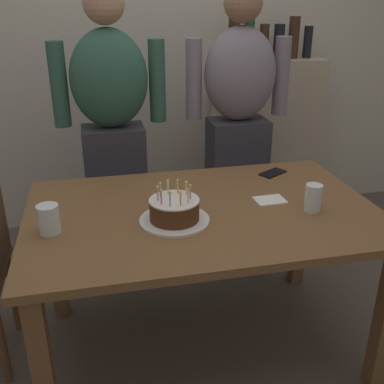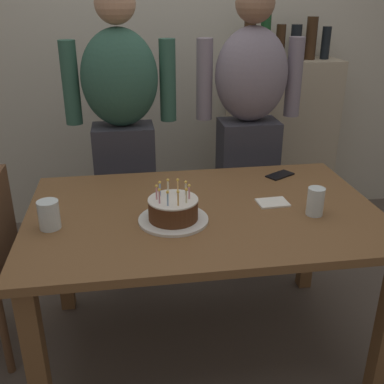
{
  "view_description": "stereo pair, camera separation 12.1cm",
  "coord_description": "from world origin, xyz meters",
  "px_view_note": "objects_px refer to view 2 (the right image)",
  "views": [
    {
      "loc": [
        -0.43,
        -1.72,
        1.59
      ],
      "look_at": [
        -0.06,
        -0.04,
        0.84
      ],
      "focal_mm": 42.6,
      "sensor_mm": 36.0,
      "label": 1
    },
    {
      "loc": [
        -0.31,
        -1.74,
        1.59
      ],
      "look_at": [
        -0.06,
        -0.04,
        0.84
      ],
      "focal_mm": 42.6,
      "sensor_mm": 36.0,
      "label": 2
    }
  ],
  "objects_px": {
    "birthday_cake": "(173,211)",
    "water_glass_near": "(315,201)",
    "person_man_bearded": "(123,134)",
    "person_woman_cardigan": "(249,128)",
    "water_glass_far": "(49,215)",
    "cell_phone": "(280,175)",
    "napkin_stack": "(273,203)"
  },
  "relations": [
    {
      "from": "cell_phone",
      "to": "napkin_stack",
      "type": "distance_m",
      "value": 0.35
    },
    {
      "from": "water_glass_near",
      "to": "person_woman_cardigan",
      "type": "height_order",
      "value": "person_woman_cardigan"
    },
    {
      "from": "birthday_cake",
      "to": "water_glass_near",
      "type": "relative_size",
      "value": 2.4
    },
    {
      "from": "water_glass_near",
      "to": "cell_phone",
      "type": "relative_size",
      "value": 0.83
    },
    {
      "from": "napkin_stack",
      "to": "birthday_cake",
      "type": "bearing_deg",
      "value": -167.19
    },
    {
      "from": "person_woman_cardigan",
      "to": "water_glass_far",
      "type": "bearing_deg",
      "value": 39.14
    },
    {
      "from": "person_woman_cardigan",
      "to": "birthday_cake",
      "type": "bearing_deg",
      "value": 57.55
    },
    {
      "from": "water_glass_near",
      "to": "water_glass_far",
      "type": "bearing_deg",
      "value": 177.84
    },
    {
      "from": "cell_phone",
      "to": "person_woman_cardigan",
      "type": "distance_m",
      "value": 0.45
    },
    {
      "from": "water_glass_near",
      "to": "water_glass_far",
      "type": "xyz_separation_m",
      "value": [
        -1.08,
        0.04,
        -0.0
      ]
    },
    {
      "from": "person_man_bearded",
      "to": "person_woman_cardigan",
      "type": "xyz_separation_m",
      "value": [
        0.73,
        0.0,
        0.0
      ]
    },
    {
      "from": "napkin_stack",
      "to": "person_man_bearded",
      "type": "bearing_deg",
      "value": 130.59
    },
    {
      "from": "person_man_bearded",
      "to": "cell_phone",
      "type": "bearing_deg",
      "value": 151.26
    },
    {
      "from": "cell_phone",
      "to": "napkin_stack",
      "type": "xyz_separation_m",
      "value": [
        -0.14,
        -0.32,
        0.0
      ]
    },
    {
      "from": "water_glass_far",
      "to": "person_man_bearded",
      "type": "height_order",
      "value": "person_man_bearded"
    },
    {
      "from": "cell_phone",
      "to": "person_woman_cardigan",
      "type": "xyz_separation_m",
      "value": [
        -0.05,
        0.43,
        0.13
      ]
    },
    {
      "from": "water_glass_far",
      "to": "person_man_bearded",
      "type": "xyz_separation_m",
      "value": [
        0.3,
        0.84,
        0.08
      ]
    },
    {
      "from": "birthday_cake",
      "to": "water_glass_near",
      "type": "bearing_deg",
      "value": -2.71
    },
    {
      "from": "birthday_cake",
      "to": "napkin_stack",
      "type": "xyz_separation_m",
      "value": [
        0.45,
        0.1,
        -0.04
      ]
    },
    {
      "from": "birthday_cake",
      "to": "person_man_bearded",
      "type": "height_order",
      "value": "person_man_bearded"
    },
    {
      "from": "water_glass_near",
      "to": "cell_phone",
      "type": "xyz_separation_m",
      "value": [
        0.0,
        0.45,
        -0.06
      ]
    },
    {
      "from": "birthday_cake",
      "to": "water_glass_near",
      "type": "xyz_separation_m",
      "value": [
        0.59,
        -0.03,
        0.01
      ]
    },
    {
      "from": "water_glass_far",
      "to": "person_woman_cardigan",
      "type": "xyz_separation_m",
      "value": [
        1.03,
        0.84,
        0.08
      ]
    },
    {
      "from": "birthday_cake",
      "to": "person_man_bearded",
      "type": "relative_size",
      "value": 0.17
    },
    {
      "from": "person_woman_cardigan",
      "to": "person_man_bearded",
      "type": "bearing_deg",
      "value": 0.0
    },
    {
      "from": "water_glass_far",
      "to": "cell_phone",
      "type": "bearing_deg",
      "value": 20.68
    },
    {
      "from": "water_glass_near",
      "to": "cell_phone",
      "type": "distance_m",
      "value": 0.45
    },
    {
      "from": "person_man_bearded",
      "to": "person_woman_cardigan",
      "type": "distance_m",
      "value": 0.73
    },
    {
      "from": "water_glass_near",
      "to": "person_woman_cardigan",
      "type": "relative_size",
      "value": 0.07
    },
    {
      "from": "cell_phone",
      "to": "napkin_stack",
      "type": "relative_size",
      "value": 1.08
    },
    {
      "from": "birthday_cake",
      "to": "person_man_bearded",
      "type": "bearing_deg",
      "value": 102.36
    },
    {
      "from": "water_glass_near",
      "to": "person_man_bearded",
      "type": "bearing_deg",
      "value": 131.57
    }
  ]
}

